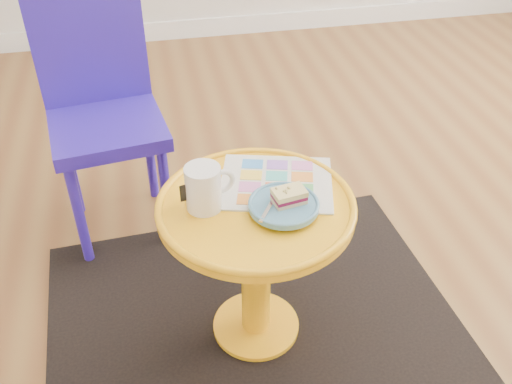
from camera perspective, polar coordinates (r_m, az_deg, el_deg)
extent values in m
plane|color=brown|center=(2.41, 14.74, -1.58)|extent=(4.00, 4.00, 0.00)
cube|color=white|center=(4.02, 2.99, 16.68)|extent=(4.00, 0.02, 0.12)
cube|color=black|center=(1.89, 0.00, -13.36)|extent=(1.35, 1.17, 0.01)
cylinder|color=#FCAC15|center=(1.88, 0.00, -13.21)|extent=(0.27, 0.27, 0.02)
cylinder|color=#FCAC15|center=(1.70, 0.00, -8.01)|extent=(0.09, 0.09, 0.46)
cylinder|color=#FCAC15|center=(1.54, 0.00, -1.59)|extent=(0.54, 0.54, 0.03)
cylinder|color=#2F1AAF|center=(2.07, -17.21, -2.40)|extent=(0.04, 0.04, 0.40)
cylinder|color=#2F1AAF|center=(2.08, -8.91, -0.66)|extent=(0.04, 0.04, 0.40)
cylinder|color=#2F1AAF|center=(2.32, -17.99, 2.16)|extent=(0.04, 0.04, 0.40)
cylinder|color=#2F1AAF|center=(2.33, -10.57, 3.70)|extent=(0.04, 0.04, 0.40)
cube|color=#2F1AAF|center=(2.06, -14.66, 6.26)|extent=(0.43, 0.43, 0.05)
cube|color=#2F1AAF|center=(2.12, -16.27, 13.63)|extent=(0.39, 0.09, 0.40)
cube|color=silver|center=(1.60, 2.04, 0.93)|extent=(0.37, 0.34, 0.01)
cylinder|color=white|center=(1.49, -5.29, 0.39)|extent=(0.10, 0.10, 0.13)
torus|color=white|center=(1.50, -3.44, 1.07)|extent=(0.07, 0.03, 0.07)
cylinder|color=#D1B78C|center=(1.46, -5.41, 2.15)|extent=(0.09, 0.09, 0.01)
cylinder|color=teal|center=(1.50, 2.78, -1.67)|extent=(0.07, 0.07, 0.01)
cylinder|color=teal|center=(1.50, 2.79, -1.36)|extent=(0.19, 0.19, 0.01)
cube|color=#D3BC8C|center=(1.50, 3.32, -0.79)|extent=(0.09, 0.07, 0.01)
cube|color=maroon|center=(1.49, 3.33, -0.45)|extent=(0.09, 0.07, 0.01)
cube|color=#EADB8C|center=(1.48, 3.35, -0.04)|extent=(0.09, 0.07, 0.01)
cube|color=silver|center=(1.47, 1.25, -1.66)|extent=(0.07, 0.10, 0.00)
cube|color=silver|center=(1.52, 2.14, -0.14)|extent=(0.03, 0.04, 0.00)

